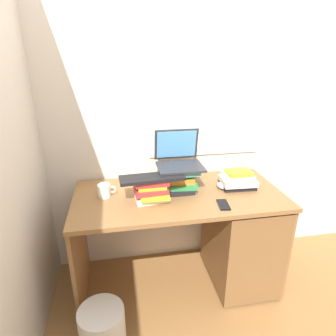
% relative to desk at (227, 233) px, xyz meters
% --- Properties ---
extents(ground_plane, '(6.00, 6.00, 0.00)m').
position_rel_desk_xyz_m(ground_plane, '(-0.37, 0.03, -0.42)').
color(ground_plane, olive).
extents(wall_back, '(6.00, 0.06, 2.60)m').
position_rel_desk_xyz_m(wall_back, '(-0.37, 0.42, 0.88)').
color(wall_back, silver).
rests_on(wall_back, ground).
extents(wall_left, '(0.05, 6.00, 2.60)m').
position_rel_desk_xyz_m(wall_left, '(-1.34, 0.03, 0.88)').
color(wall_left, beige).
rests_on(wall_left, ground).
extents(desk, '(1.45, 0.70, 0.78)m').
position_rel_desk_xyz_m(desk, '(0.00, 0.00, 0.00)').
color(desk, olive).
rests_on(desk, ground).
extents(book_stack_tall, '(0.24, 0.21, 0.17)m').
position_rel_desk_xyz_m(book_stack_tall, '(-0.35, 0.08, 0.44)').
color(book_stack_tall, black).
rests_on(book_stack_tall, desk).
extents(book_stack_keyboard_riser, '(0.23, 0.19, 0.15)m').
position_rel_desk_xyz_m(book_stack_keyboard_riser, '(-0.57, -0.03, 0.43)').
color(book_stack_keyboard_riser, white).
rests_on(book_stack_keyboard_riser, desk).
extents(book_stack_side, '(0.25, 0.20, 0.13)m').
position_rel_desk_xyz_m(book_stack_side, '(0.07, 0.05, 0.41)').
color(book_stack_side, black).
rests_on(book_stack_side, desk).
extents(laptop, '(0.32, 0.29, 0.24)m').
position_rel_desk_xyz_m(laptop, '(-0.35, 0.14, 0.58)').
color(laptop, '#2D2D33').
rests_on(laptop, book_stack_tall).
extents(keyboard, '(0.43, 0.17, 0.02)m').
position_rel_desk_xyz_m(keyboard, '(-0.56, -0.03, 0.51)').
color(keyboard, black).
rests_on(keyboard, book_stack_keyboard_riser).
extents(computer_mouse, '(0.06, 0.10, 0.04)m').
position_rel_desk_xyz_m(computer_mouse, '(-0.05, 0.06, 0.37)').
color(computer_mouse, '#A5A8AD').
rests_on(computer_mouse, desk).
extents(mug, '(0.12, 0.09, 0.09)m').
position_rel_desk_xyz_m(mug, '(-0.88, 0.07, 0.40)').
color(mug, white).
rests_on(mug, desk).
extents(cell_phone, '(0.08, 0.14, 0.01)m').
position_rel_desk_xyz_m(cell_phone, '(-0.12, -0.19, 0.36)').
color(cell_phone, black).
rests_on(cell_phone, desk).
extents(wastebasket, '(0.28, 0.28, 0.29)m').
position_rel_desk_xyz_m(wastebasket, '(-0.93, -0.43, -0.28)').
color(wastebasket, silver).
rests_on(wastebasket, ground).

